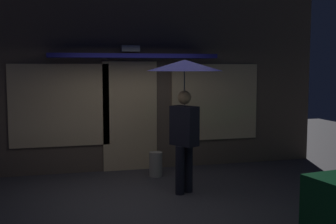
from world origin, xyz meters
TOP-DOWN VIEW (x-y plane):
  - ground_plane at (0.00, 0.00)m, footprint 18.00×18.00m
  - building_facade at (0.00, 2.34)m, footprint 8.17×1.00m
  - person_with_umbrella at (0.55, 0.29)m, footprint 1.23×1.23m
  - sidewalk_bollard at (0.37, 1.52)m, footprint 0.25×0.25m

SIDE VIEW (x-z plane):
  - ground_plane at x=0.00m, z-range 0.00..0.00m
  - sidewalk_bollard at x=0.37m, z-range 0.00..0.47m
  - person_with_umbrella at x=0.55m, z-range 0.66..2.86m
  - building_facade at x=0.00m, z-range -0.03..4.49m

